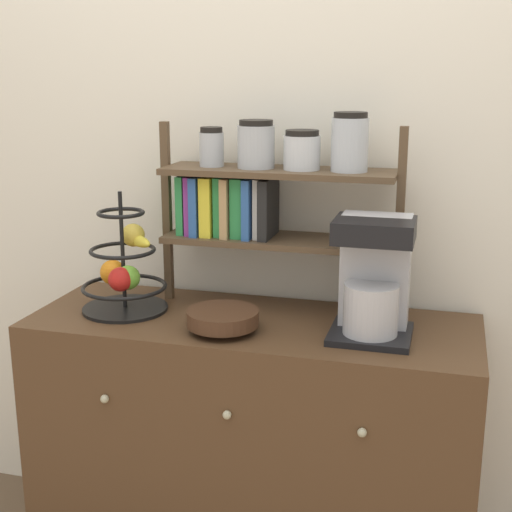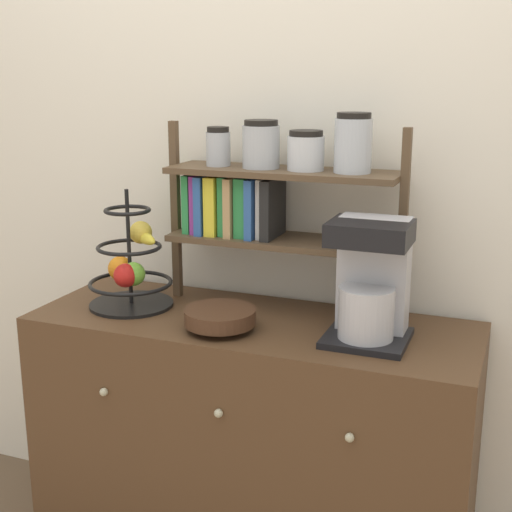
% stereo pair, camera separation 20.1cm
% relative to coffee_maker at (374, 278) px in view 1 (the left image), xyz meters
% --- Properties ---
extents(wall_back, '(7.00, 0.05, 2.60)m').
position_rel_coffee_maker_xyz_m(wall_back, '(-0.35, 0.30, 0.31)').
color(wall_back, silver).
rests_on(wall_back, ground_plane).
extents(sideboard, '(1.30, 0.49, 0.83)m').
position_rel_coffee_maker_xyz_m(sideboard, '(-0.35, 0.02, -0.57)').
color(sideboard, '#4C331E').
rests_on(sideboard, ground_plane).
extents(coffee_maker, '(0.22, 0.21, 0.33)m').
position_rel_coffee_maker_xyz_m(coffee_maker, '(0.00, 0.00, 0.00)').
color(coffee_maker, black).
rests_on(coffee_maker, sideboard).
extents(fruit_stand, '(0.26, 0.26, 0.36)m').
position_rel_coffee_maker_xyz_m(fruit_stand, '(-0.74, 0.01, -0.04)').
color(fruit_stand, black).
rests_on(fruit_stand, sideboard).
extents(wooden_bowl, '(0.20, 0.20, 0.06)m').
position_rel_coffee_maker_xyz_m(wooden_bowl, '(-0.40, -0.08, -0.12)').
color(wooden_bowl, '#422819').
rests_on(wooden_bowl, sideboard).
extents(shelf_hutch, '(0.73, 0.20, 0.59)m').
position_rel_coffee_maker_xyz_m(shelf_hutch, '(-0.35, 0.16, 0.20)').
color(shelf_hutch, brown).
rests_on(shelf_hutch, sideboard).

